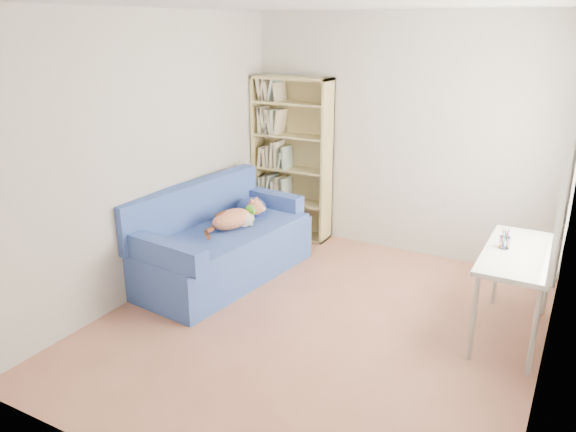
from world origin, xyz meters
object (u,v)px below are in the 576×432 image
at_px(bookshelf, 292,165).
at_px(desk, 518,261).
at_px(sofa, 220,243).
at_px(pen_cup, 505,241).

height_order(bookshelf, desk, bookshelf).
relative_size(sofa, desk, 1.74).
bearing_deg(bookshelf, desk, -24.31).
height_order(sofa, pen_cup, sofa).
distance_m(desk, pen_cup, 0.19).
relative_size(bookshelf, desk, 1.65).
xyz_separation_m(sofa, bookshelf, (0.07, 1.41, 0.52)).
bearing_deg(desk, sofa, -176.32).
xyz_separation_m(sofa, desk, (2.79, 0.18, 0.32)).
distance_m(sofa, desk, 2.81).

